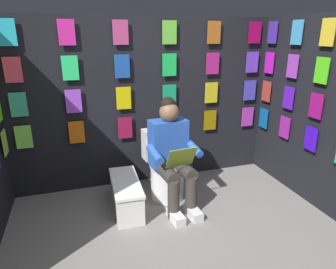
% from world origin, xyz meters
% --- Properties ---
extents(ground_plane, '(30.00, 30.00, 0.00)m').
position_xyz_m(ground_plane, '(0.00, 0.00, 0.00)').
color(ground_plane, gray).
extents(display_wall_back, '(3.30, 0.14, 2.02)m').
position_xyz_m(display_wall_back, '(-0.00, -1.68, 1.01)').
color(display_wall_back, black).
rests_on(display_wall_back, ground).
extents(display_wall_left, '(0.14, 1.63, 2.02)m').
position_xyz_m(display_wall_left, '(-1.65, -0.81, 1.01)').
color(display_wall_left, black).
rests_on(display_wall_left, ground).
extents(toilet, '(0.43, 0.57, 0.77)m').
position_xyz_m(toilet, '(-0.10, -1.20, 0.33)').
color(toilet, white).
rests_on(toilet, ground).
extents(person_reading, '(0.55, 0.71, 1.19)m').
position_xyz_m(person_reading, '(-0.11, -0.97, 0.60)').
color(person_reading, blue).
rests_on(person_reading, ground).
extents(comic_longbox_near, '(0.31, 0.75, 0.34)m').
position_xyz_m(comic_longbox_near, '(0.40, -1.01, 0.17)').
color(comic_longbox_near, white).
rests_on(comic_longbox_near, ground).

